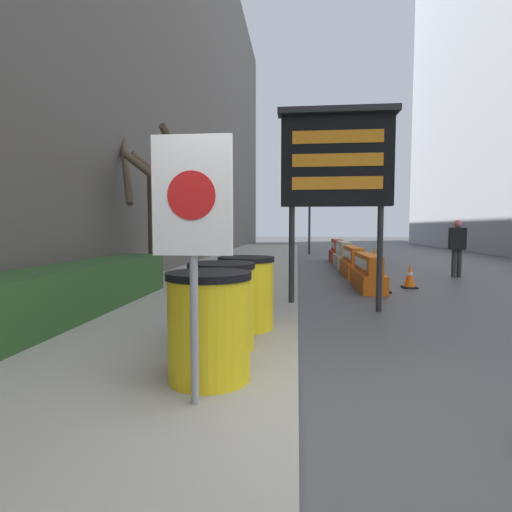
{
  "coord_description": "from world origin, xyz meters",
  "views": [
    {
      "loc": [
        -0.02,
        -2.72,
        1.42
      ],
      "look_at": [
        -0.73,
        4.16,
        0.93
      ],
      "focal_mm": 28.0,
      "sensor_mm": 36.0,
      "label": 1
    }
  ],
  "objects_px": {
    "warning_sign": "(193,219)",
    "jersey_barrier_cream": "(343,256)",
    "barrel_drum_middle": "(221,305)",
    "message_board": "(337,162)",
    "traffic_light_near_curb": "(310,202)",
    "traffic_cone_far": "(375,257)",
    "jersey_barrier_red_striped": "(337,252)",
    "jersey_barrier_orange_far": "(368,274)",
    "barrel_drum_back": "(246,292)",
    "barrel_drum_foreground": "(209,326)",
    "traffic_cone_mid": "(410,276)",
    "pedestrian_worker": "(457,243)",
    "jersey_barrier_orange_near": "(352,263)",
    "traffic_cone_near": "(383,280)"
  },
  "relations": [
    {
      "from": "jersey_barrier_red_striped",
      "to": "traffic_cone_mid",
      "type": "xyz_separation_m",
      "value": [
        1.01,
        -7.01,
        -0.13
      ]
    },
    {
      "from": "message_board",
      "to": "jersey_barrier_cream",
      "type": "height_order",
      "value": "message_board"
    },
    {
      "from": "barrel_drum_back",
      "to": "barrel_drum_foreground",
      "type": "bearing_deg",
      "value": -92.97
    },
    {
      "from": "jersey_barrier_orange_near",
      "to": "jersey_barrier_cream",
      "type": "relative_size",
      "value": 1.11
    },
    {
      "from": "warning_sign",
      "to": "jersey_barrier_cream",
      "type": "bearing_deg",
      "value": 78.32
    },
    {
      "from": "warning_sign",
      "to": "jersey_barrier_orange_near",
      "type": "height_order",
      "value": "warning_sign"
    },
    {
      "from": "jersey_barrier_orange_far",
      "to": "jersey_barrier_orange_near",
      "type": "distance_m",
      "value": 2.55
    },
    {
      "from": "jersey_barrier_orange_far",
      "to": "jersey_barrier_red_striped",
      "type": "distance_m",
      "value": 7.23
    },
    {
      "from": "traffic_cone_mid",
      "to": "traffic_light_near_curb",
      "type": "relative_size",
      "value": 0.15
    },
    {
      "from": "message_board",
      "to": "jersey_barrier_cream",
      "type": "distance_m",
      "value": 7.76
    },
    {
      "from": "traffic_cone_mid",
      "to": "jersey_barrier_red_striped",
      "type": "bearing_deg",
      "value": 98.21
    },
    {
      "from": "warning_sign",
      "to": "traffic_light_near_curb",
      "type": "height_order",
      "value": "traffic_light_near_curb"
    },
    {
      "from": "jersey_barrier_red_striped",
      "to": "traffic_light_near_curb",
      "type": "relative_size",
      "value": 0.47
    },
    {
      "from": "barrel_drum_middle",
      "to": "warning_sign",
      "type": "height_order",
      "value": "warning_sign"
    },
    {
      "from": "jersey_barrier_orange_far",
      "to": "traffic_cone_far",
      "type": "relative_size",
      "value": 2.83
    },
    {
      "from": "traffic_cone_mid",
      "to": "pedestrian_worker",
      "type": "xyz_separation_m",
      "value": [
        1.95,
        2.36,
        0.69
      ]
    },
    {
      "from": "barrel_drum_back",
      "to": "pedestrian_worker",
      "type": "bearing_deg",
      "value": 52.99
    },
    {
      "from": "traffic_cone_near",
      "to": "traffic_light_near_curb",
      "type": "distance_m",
      "value": 12.97
    },
    {
      "from": "traffic_cone_far",
      "to": "traffic_cone_near",
      "type": "bearing_deg",
      "value": -98.9
    },
    {
      "from": "barrel_drum_foreground",
      "to": "traffic_light_near_curb",
      "type": "distance_m",
      "value": 18.48
    },
    {
      "from": "jersey_barrier_cream",
      "to": "jersey_barrier_red_striped",
      "type": "distance_m",
      "value": 2.37
    },
    {
      "from": "barrel_drum_middle",
      "to": "traffic_cone_far",
      "type": "xyz_separation_m",
      "value": [
        3.58,
        10.41,
        -0.23
      ]
    },
    {
      "from": "traffic_cone_far",
      "to": "traffic_light_near_curb",
      "type": "xyz_separation_m",
      "value": [
        -2.13,
        6.99,
        2.45
      ]
    },
    {
      "from": "warning_sign",
      "to": "traffic_light_near_curb",
      "type": "xyz_separation_m",
      "value": [
        1.39,
        18.79,
        1.32
      ]
    },
    {
      "from": "jersey_barrier_red_striped",
      "to": "traffic_cone_near",
      "type": "height_order",
      "value": "jersey_barrier_red_striped"
    },
    {
      "from": "traffic_cone_mid",
      "to": "traffic_cone_far",
      "type": "bearing_deg",
      "value": 88.51
    },
    {
      "from": "barrel_drum_back",
      "to": "traffic_cone_far",
      "type": "distance_m",
      "value": 10.13
    },
    {
      "from": "jersey_barrier_orange_far",
      "to": "traffic_cone_near",
      "type": "distance_m",
      "value": 0.58
    },
    {
      "from": "message_board",
      "to": "traffic_light_near_curb",
      "type": "xyz_separation_m",
      "value": [
        -0.0,
        14.68,
        0.28
      ]
    },
    {
      "from": "jersey_barrier_orange_far",
      "to": "traffic_cone_near",
      "type": "relative_size",
      "value": 3.76
    },
    {
      "from": "traffic_cone_far",
      "to": "jersey_barrier_red_striped",
      "type": "bearing_deg",
      "value": 118.75
    },
    {
      "from": "message_board",
      "to": "pedestrian_worker",
      "type": "height_order",
      "value": "message_board"
    },
    {
      "from": "message_board",
      "to": "traffic_cone_near",
      "type": "distance_m",
      "value": 3.28
    },
    {
      "from": "barrel_drum_back",
      "to": "warning_sign",
      "type": "height_order",
      "value": "warning_sign"
    },
    {
      "from": "jersey_barrier_cream",
      "to": "traffic_cone_mid",
      "type": "xyz_separation_m",
      "value": [
        1.01,
        -4.64,
        -0.13
      ]
    },
    {
      "from": "message_board",
      "to": "traffic_cone_far",
      "type": "height_order",
      "value": "message_board"
    },
    {
      "from": "traffic_cone_near",
      "to": "pedestrian_worker",
      "type": "xyz_separation_m",
      "value": [
        2.71,
        3.09,
        0.7
      ]
    },
    {
      "from": "warning_sign",
      "to": "jersey_barrier_cream",
      "type": "height_order",
      "value": "warning_sign"
    },
    {
      "from": "barrel_drum_foreground",
      "to": "traffic_cone_far",
      "type": "xyz_separation_m",
      "value": [
        3.52,
        11.3,
        -0.23
      ]
    },
    {
      "from": "jersey_barrier_orange_far",
      "to": "traffic_cone_mid",
      "type": "height_order",
      "value": "jersey_barrier_orange_far"
    },
    {
      "from": "traffic_cone_far",
      "to": "pedestrian_worker",
      "type": "distance_m",
      "value": 3.21
    },
    {
      "from": "barrel_drum_middle",
      "to": "jersey_barrier_cream",
      "type": "xyz_separation_m",
      "value": [
        2.44,
        10.12,
        -0.18
      ]
    },
    {
      "from": "jersey_barrier_cream",
      "to": "jersey_barrier_red_striped",
      "type": "xyz_separation_m",
      "value": [
        0.0,
        2.37,
        0.0
      ]
    },
    {
      "from": "barrel_drum_foreground",
      "to": "barrel_drum_middle",
      "type": "relative_size",
      "value": 1.0
    },
    {
      "from": "jersey_barrier_red_striped",
      "to": "traffic_cone_far",
      "type": "distance_m",
      "value": 2.37
    },
    {
      "from": "jersey_barrier_orange_far",
      "to": "pedestrian_worker",
      "type": "xyz_separation_m",
      "value": [
        2.96,
        2.58,
        0.61
      ]
    },
    {
      "from": "jersey_barrier_red_striped",
      "to": "traffic_cone_far",
      "type": "xyz_separation_m",
      "value": [
        1.14,
        -2.08,
        -0.05
      ]
    },
    {
      "from": "barrel_drum_middle",
      "to": "barrel_drum_back",
      "type": "height_order",
      "value": "same"
    },
    {
      "from": "barrel_drum_foreground",
      "to": "barrel_drum_back",
      "type": "relative_size",
      "value": 1.0
    },
    {
      "from": "jersey_barrier_orange_far",
      "to": "traffic_light_near_curb",
      "type": "bearing_deg",
      "value": 94.64
    }
  ]
}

